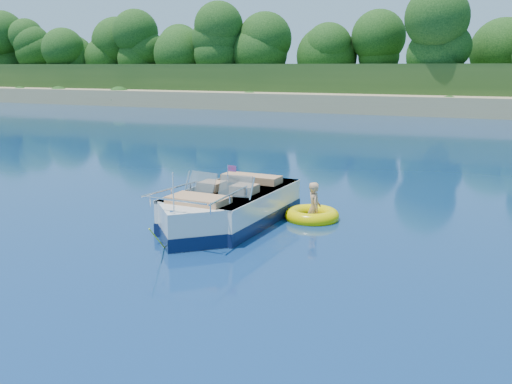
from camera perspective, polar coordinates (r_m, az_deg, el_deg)
ground at (r=13.44m, az=-5.71°, el=-4.06°), size 160.00×160.00×0.00m
shoreline at (r=75.28m, az=19.21°, el=9.66°), size 170.00×59.00×6.00m
treeline at (r=52.61m, az=17.39°, el=13.84°), size 150.00×7.12×8.19m
motorboat at (r=13.87m, az=-3.06°, el=-1.90°), size 2.21×5.73×1.91m
tow_tube at (r=14.55m, az=5.61°, el=-2.37°), size 1.69×1.69×0.37m
boy at (r=14.57m, az=5.78°, el=-2.74°), size 0.66×0.83×1.49m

